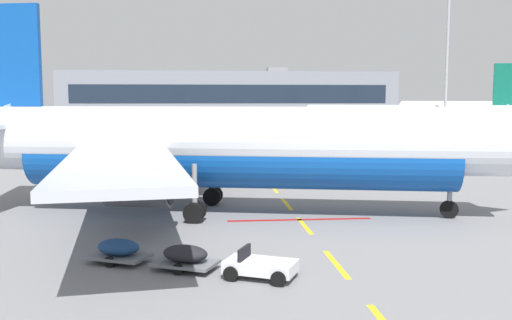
{
  "coord_description": "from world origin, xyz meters",
  "views": [
    {
      "loc": [
        12.59,
        -8.77,
        6.64
      ],
      "look_at": [
        16.35,
        29.91,
        2.49
      ],
      "focal_mm": 40.33,
      "sensor_mm": 36.0,
      "label": 1
    }
  ],
  "objects_px": {
    "baggage_train": "(186,257)",
    "airliner_foreground": "(228,146)",
    "apron_light_mast_far": "(448,40)",
    "airliner_far_center": "(473,112)",
    "airliner_mid_left": "(413,120)"
  },
  "relations": [
    {
      "from": "airliner_far_center",
      "to": "apron_light_mast_far",
      "type": "xyz_separation_m",
      "value": [
        -22.06,
        -37.12,
        10.31
      ]
    },
    {
      "from": "airliner_foreground",
      "to": "airliner_far_center",
      "type": "xyz_separation_m",
      "value": [
        52.88,
        77.75,
        -0.01
      ]
    },
    {
      "from": "airliner_foreground",
      "to": "airliner_mid_left",
      "type": "bearing_deg",
      "value": 57.93
    },
    {
      "from": "baggage_train",
      "to": "airliner_foreground",
      "type": "bearing_deg",
      "value": 78.8
    },
    {
      "from": "airliner_mid_left",
      "to": "airliner_far_center",
      "type": "relative_size",
      "value": 1.06
    },
    {
      "from": "baggage_train",
      "to": "apron_light_mast_far",
      "type": "relative_size",
      "value": 0.37
    },
    {
      "from": "baggage_train",
      "to": "apron_light_mast_far",
      "type": "height_order",
      "value": "apron_light_mast_far"
    },
    {
      "from": "airliner_foreground",
      "to": "airliner_mid_left",
      "type": "relative_size",
      "value": 1.07
    },
    {
      "from": "airliner_foreground",
      "to": "baggage_train",
      "type": "relative_size",
      "value": 4.11
    },
    {
      "from": "airliner_foreground",
      "to": "airliner_mid_left",
      "type": "xyz_separation_m",
      "value": [
        27.92,
        44.55,
        -0.26
      ]
    },
    {
      "from": "airliner_foreground",
      "to": "apron_light_mast_far",
      "type": "relative_size",
      "value": 1.53
    },
    {
      "from": "apron_light_mast_far",
      "to": "airliner_mid_left",
      "type": "bearing_deg",
      "value": 126.46
    },
    {
      "from": "airliner_foreground",
      "to": "baggage_train",
      "type": "xyz_separation_m",
      "value": [
        -2.19,
        -11.08,
        -3.42
      ]
    },
    {
      "from": "baggage_train",
      "to": "apron_light_mast_far",
      "type": "xyz_separation_m",
      "value": [
        33.01,
        51.71,
        13.72
      ]
    },
    {
      "from": "airliner_foreground",
      "to": "airliner_far_center",
      "type": "relative_size",
      "value": 1.14
    }
  ]
}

